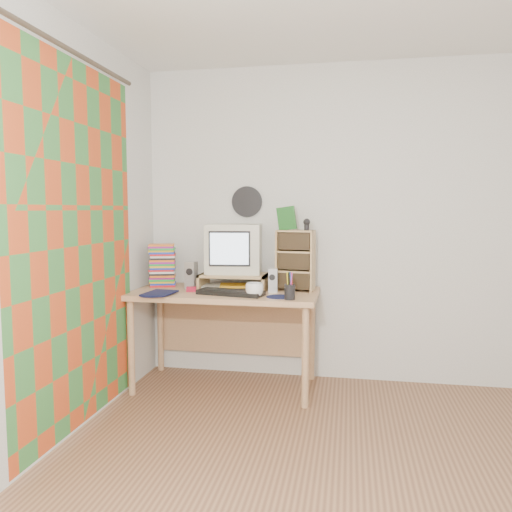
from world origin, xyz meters
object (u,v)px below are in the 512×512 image
at_px(crt_monitor, 234,249).
at_px(dvd_stack, 163,269).
at_px(cd_rack, 295,260).
at_px(diary, 148,291).
at_px(desk, 227,307).
at_px(keyboard, 230,293).
at_px(mug, 254,290).

relative_size(crt_monitor, dvd_stack, 1.44).
height_order(cd_rack, diary, cd_rack).
relative_size(desk, dvd_stack, 5.00).
xyz_separation_m(keyboard, mug, (0.19, -0.06, 0.03)).
height_order(desk, cd_rack, cd_rack).
bearing_deg(cd_rack, keyboard, -140.75).
bearing_deg(diary, dvd_stack, 100.39).
distance_m(keyboard, diary, 0.61).
distance_m(dvd_stack, mug, 0.90).
bearing_deg(cd_rack, crt_monitor, -176.43).
xyz_separation_m(cd_rack, diary, (-1.04, -0.37, -0.21)).
height_order(desk, diary, diary).
relative_size(desk, cd_rack, 3.03).
relative_size(keyboard, mug, 3.82).
xyz_separation_m(desk, diary, (-0.52, -0.32, 0.16)).
bearing_deg(desk, diary, -148.52).
bearing_deg(diary, keyboard, 14.43).
relative_size(dvd_stack, mug, 2.20).
bearing_deg(cd_rack, diary, -153.14).
height_order(desk, keyboard, keyboard).
bearing_deg(diary, crt_monitor, 41.37).
relative_size(desk, diary, 5.99).
xyz_separation_m(desk, crt_monitor, (0.04, 0.09, 0.45)).
bearing_deg(keyboard, diary, -159.28).
bearing_deg(desk, mug, -46.40).
bearing_deg(dvd_stack, cd_rack, -17.80).
bearing_deg(keyboard, desk, 121.83).
relative_size(keyboard, dvd_stack, 1.74).
relative_size(dvd_stack, diary, 1.20).
xyz_separation_m(crt_monitor, keyboard, (0.04, -0.31, -0.30)).
bearing_deg(desk, keyboard, -69.82).
height_order(desk, crt_monitor, crt_monitor).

